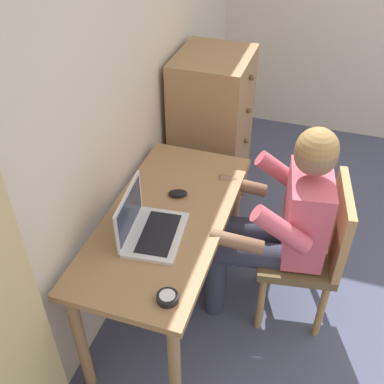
% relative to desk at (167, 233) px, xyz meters
% --- Properties ---
extents(wall_back, '(4.80, 0.05, 2.50)m').
position_rel_desk_xyz_m(wall_back, '(0.22, 0.36, 0.63)').
color(wall_back, beige).
rests_on(wall_back, ground_plane).
extents(desk, '(1.22, 0.58, 0.73)m').
position_rel_desk_xyz_m(desk, '(0.00, 0.00, 0.00)').
color(desk, '#9E754C').
rests_on(desk, ground_plane).
extents(dresser, '(0.54, 0.49, 1.14)m').
position_rel_desk_xyz_m(dresser, '(1.05, 0.07, -0.05)').
color(dresser, '#9E754C').
rests_on(dresser, ground_plane).
extents(chair, '(0.48, 0.46, 0.88)m').
position_rel_desk_xyz_m(chair, '(0.25, -0.71, -0.12)').
color(chair, brown).
rests_on(chair, ground_plane).
extents(person_seated, '(0.59, 0.63, 1.20)m').
position_rel_desk_xyz_m(person_seated, '(0.22, -0.53, 0.06)').
color(person_seated, '#33384C').
rests_on(person_seated, ground_plane).
extents(laptop, '(0.36, 0.28, 0.24)m').
position_rel_desk_xyz_m(laptop, '(-0.15, 0.04, 0.16)').
color(laptop, silver).
rests_on(laptop, desk).
extents(computer_mouse, '(0.09, 0.11, 0.03)m').
position_rel_desk_xyz_m(computer_mouse, '(0.17, -0.00, 0.13)').
color(computer_mouse, black).
rests_on(computer_mouse, desk).
extents(desk_clock, '(0.09, 0.09, 0.03)m').
position_rel_desk_xyz_m(desk_clock, '(-0.48, -0.18, 0.13)').
color(desk_clock, black).
rests_on(desk_clock, desk).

